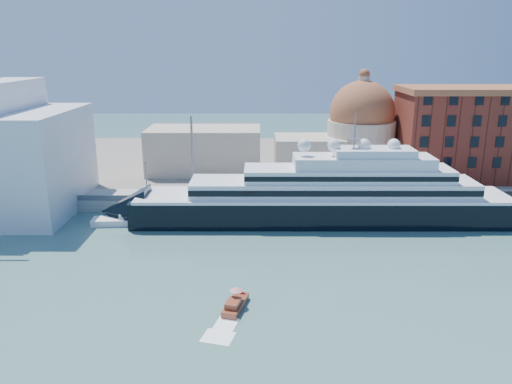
{
  "coord_description": "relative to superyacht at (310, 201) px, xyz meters",
  "views": [
    {
      "loc": [
        -5.81,
        -74.37,
        34.45
      ],
      "look_at": [
        -5.99,
        18.0,
        7.77
      ],
      "focal_mm": 35.0,
      "sensor_mm": 36.0,
      "label": 1
    }
  ],
  "objects": [
    {
      "name": "warehouse",
      "position": [
        46.88,
        29.0,
        9.31
      ],
      "size": [
        43.0,
        19.0,
        23.25
      ],
      "color": "maroon",
      "rests_on": "land"
    },
    {
      "name": "superyacht",
      "position": [
        0.0,
        0.0,
        0.0
      ],
      "size": [
        86.9,
        12.05,
        25.97
      ],
      "color": "black",
      "rests_on": "ground"
    },
    {
      "name": "church",
      "position": [
        1.27,
        34.72,
        6.43
      ],
      "size": [
        66.0,
        18.0,
        25.5
      ],
      "color": "beige",
      "rests_on": "land"
    },
    {
      "name": "service_barge",
      "position": [
        -38.49,
        -1.74,
        -3.76
      ],
      "size": [
        11.38,
        4.53,
        2.51
      ],
      "rotation": [
        0.0,
        0.0,
        0.07
      ],
      "color": "white",
      "rests_on": "ground"
    },
    {
      "name": "lamp_posts",
      "position": [
        -17.79,
        9.27,
        5.36
      ],
      "size": [
        120.8,
        2.4,
        18.0
      ],
      "color": "slate",
      "rests_on": "quay"
    },
    {
      "name": "quay",
      "position": [
        -5.12,
        11.0,
        -3.23
      ],
      "size": [
        180.0,
        10.0,
        2.5
      ],
      "primitive_type": "cube",
      "color": "gray",
      "rests_on": "ground"
    },
    {
      "name": "land",
      "position": [
        -5.12,
        52.0,
        -3.48
      ],
      "size": [
        260.0,
        72.0,
        2.0
      ],
      "primitive_type": "cube",
      "color": "slate",
      "rests_on": "ground"
    },
    {
      "name": "quay_fence",
      "position": [
        -5.12,
        6.5,
        -1.38
      ],
      "size": [
        180.0,
        0.1,
        1.2
      ],
      "primitive_type": "cube",
      "color": "slate",
      "rests_on": "quay"
    },
    {
      "name": "water_taxi",
      "position": [
        -13.91,
        -36.01,
        -3.76
      ],
      "size": [
        3.65,
        6.67,
        3.01
      ],
      "rotation": [
        0.0,
        0.0,
        -0.26
      ],
      "color": "maroon",
      "rests_on": "ground"
    },
    {
      "name": "ground",
      "position": [
        -5.12,
        -23.0,
        -4.48
      ],
      "size": [
        400.0,
        400.0,
        0.0
      ],
      "primitive_type": "plane",
      "color": "#3C675F",
      "rests_on": "ground"
    }
  ]
}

